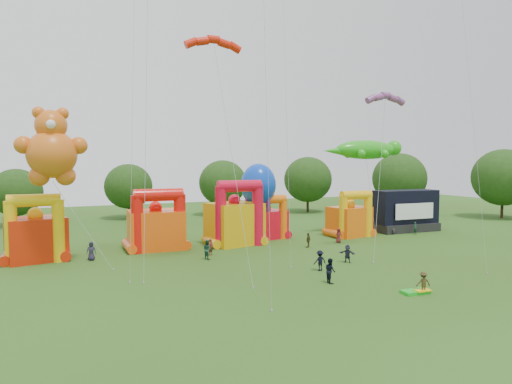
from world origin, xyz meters
name	(u,v)px	position (x,y,z in m)	size (l,w,h in m)	color
ground	(398,320)	(0.00, 0.00, 0.00)	(160.00, 160.00, 0.00)	#2A4814
tree_ring	(379,216)	(-1.14, 0.59, 6.26)	(119.43, 121.49, 12.07)	#352314
bouncy_castle_0	(36,235)	(-20.65, 26.56, 2.46)	(5.83, 5.05, 6.49)	red
bouncy_castle_1	(156,226)	(-8.99, 27.73, 2.50)	(5.98, 4.89, 6.63)	#F6510D
bouncy_castle_2	(235,220)	(-0.22, 26.87, 2.80)	(6.47, 5.62, 7.40)	#D8A00B
bouncy_castle_3	(266,222)	(4.76, 29.25, 2.08)	(5.22, 4.54, 5.42)	red
bouncy_castle_4	(350,219)	(15.15, 26.41, 2.23)	(5.40, 4.67, 5.84)	#F3610D
stage_trailer	(406,211)	(24.49, 26.88, 2.71)	(9.01, 3.62, 5.60)	black
teddy_bear_kite	(69,191)	(-17.73, 22.40, 6.85)	(7.80, 5.94, 14.40)	orange
gecko_kite	(367,158)	(18.61, 27.80, 9.88)	(12.16, 4.90, 12.35)	green
octopus_kite	(259,196)	(3.39, 28.27, 5.33)	(4.26, 7.71, 9.29)	#0C3FC2
parafoil_kites	(259,140)	(-1.98, 16.40, 11.45)	(27.98, 12.44, 29.04)	red
diamond_kites	(288,95)	(-0.76, 13.04, 14.99)	(30.53, 17.14, 34.15)	red
folded_kite_bundle	(416,292)	(4.87, 3.77, 0.14)	(2.05, 1.19, 0.31)	green
spectator_0	(91,251)	(-15.85, 24.64, 0.91)	(0.89, 0.58, 1.81)	#242137
spectator_1	(211,247)	(-4.57, 22.42, 0.82)	(0.60, 0.39, 1.65)	maroon
spectator_2	(207,250)	(-5.49, 20.72, 0.95)	(0.92, 0.72, 1.90)	#1C4732
spectator_3	(320,261)	(2.08, 12.37, 0.89)	(1.16, 0.66, 1.79)	black
spectator_4	(308,240)	(6.52, 22.05, 0.82)	(0.96, 0.40, 1.64)	#443F1B
spectator_5	(347,254)	(6.14, 14.10, 0.84)	(1.55, 0.49, 1.67)	#23243A
spectator_6	(339,236)	(11.20, 23.09, 0.83)	(0.81, 0.53, 1.67)	maroon
spectator_7	(415,228)	(23.75, 24.24, 0.80)	(0.59, 0.39, 1.61)	#163726
spectator_8	(330,271)	(0.76, 8.69, 0.97)	(0.95, 0.74, 1.95)	black
spectator_9	(423,283)	(5.33, 3.56, 0.80)	(1.04, 0.60, 1.61)	#3C3418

